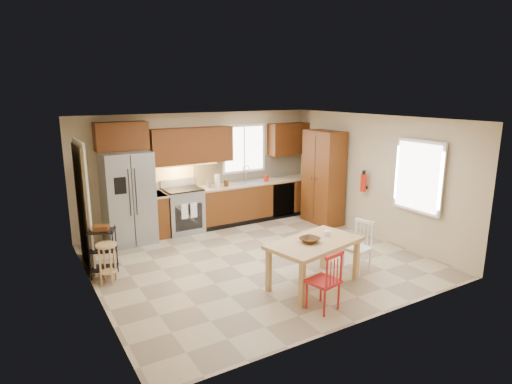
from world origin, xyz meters
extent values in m
plane|color=tan|center=(0.00, 0.00, 0.00)|extent=(5.50, 5.50, 0.00)
cube|color=silver|center=(0.00, 0.00, 2.50)|extent=(5.50, 5.00, 0.02)
cube|color=#CCB793|center=(0.00, 2.50, 1.25)|extent=(5.50, 0.02, 2.50)
cube|color=#CCB793|center=(0.00, -2.50, 1.25)|extent=(5.50, 0.02, 2.50)
cube|color=#CCB793|center=(-2.75, 0.00, 1.25)|extent=(0.02, 5.00, 2.50)
cube|color=#CCB793|center=(2.75, 0.00, 1.25)|extent=(0.02, 5.00, 2.50)
cube|color=gray|center=(-1.70, 2.12, 0.91)|extent=(0.92, 0.75, 1.82)
cube|color=gray|center=(-0.55, 2.19, 0.46)|extent=(0.76, 0.63, 0.92)
cube|color=#632D12|center=(-1.10, 2.20, 0.45)|extent=(0.30, 0.60, 0.90)
cube|color=#632D12|center=(1.29, 2.20, 0.45)|extent=(2.92, 0.60, 0.90)
cube|color=black|center=(1.85, 1.91, 0.45)|extent=(0.60, 0.02, 0.78)
cube|color=beige|center=(1.29, 2.48, 1.18)|extent=(2.92, 0.03, 0.55)
cube|color=#53230D|center=(-1.70, 2.33, 2.10)|extent=(1.00, 0.35, 0.55)
cube|color=#53230D|center=(-0.25, 2.33, 1.83)|extent=(1.80, 0.35, 0.75)
cube|color=#53230D|center=(2.25, 2.33, 1.83)|extent=(1.00, 0.35, 0.75)
cube|color=white|center=(1.10, 2.48, 1.65)|extent=(1.12, 0.04, 1.12)
cube|color=gray|center=(1.10, 2.20, 0.86)|extent=(0.62, 0.46, 0.16)
cube|color=#FFBF66|center=(-0.55, 2.30, 1.43)|extent=(1.60, 0.30, 0.01)
imported|color=red|center=(1.48, 2.10, 1.00)|extent=(0.09, 0.09, 0.19)
cylinder|color=white|center=(0.25, 2.15, 1.04)|extent=(0.12, 0.12, 0.28)
cylinder|color=gray|center=(0.05, 2.15, 0.99)|extent=(0.11, 0.11, 0.18)
cylinder|color=#4E2C14|center=(0.45, 2.12, 0.97)|extent=(0.10, 0.10, 0.14)
cube|color=#632D12|center=(2.43, 1.20, 1.05)|extent=(0.50, 0.95, 2.10)
cylinder|color=red|center=(2.63, 0.15, 1.10)|extent=(0.12, 0.12, 0.36)
cube|color=white|center=(2.68, -1.15, 1.45)|extent=(0.04, 1.02, 1.32)
cube|color=#8C7A59|center=(-2.67, 1.30, 1.05)|extent=(0.04, 0.95, 2.10)
imported|color=#4E2C14|center=(0.13, -1.31, 0.72)|extent=(0.35, 0.35, 0.07)
cylinder|color=white|center=(0.54, -1.21, 0.75)|extent=(0.12, 0.12, 0.12)
camera|label=1|loc=(-3.69, -6.14, 2.96)|focal=30.00mm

